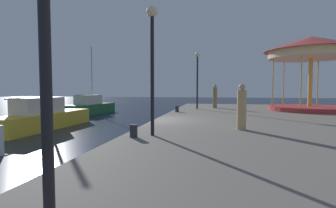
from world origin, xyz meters
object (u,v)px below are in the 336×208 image
(sailboat_yellow, at_px, (44,117))
(bollard_south, at_px, (177,109))
(carousel, at_px, (311,56))
(lamp_post_far_end, at_px, (197,70))
(bollard_north, at_px, (134,131))
(person_mid_promenade, at_px, (242,108))
(sailboat_green, at_px, (90,107))
(lamp_post_mid_promenade, at_px, (152,47))
(person_by_the_water, at_px, (215,97))

(sailboat_yellow, height_order, bollard_south, sailboat_yellow)
(carousel, distance_m, lamp_post_far_end, 7.91)
(bollard_north, bearing_deg, bollard_south, 90.12)
(carousel, height_order, person_mid_promenade, carousel)
(bollard_south, bearing_deg, person_mid_promenade, -63.17)
(sailboat_green, distance_m, person_mid_promenade, 17.64)
(bollard_north, bearing_deg, lamp_post_mid_promenade, 41.00)
(person_mid_promenade, bearing_deg, sailboat_green, 135.51)
(person_mid_promenade, bearing_deg, carousel, 60.37)
(lamp_post_mid_promenade, bearing_deg, person_mid_promenade, 30.75)
(bollard_north, bearing_deg, carousel, 52.96)
(carousel, height_order, lamp_post_far_end, carousel)
(sailboat_green, xyz_separation_m, lamp_post_far_end, (10.21, -2.77, 3.04))
(sailboat_green, distance_m, bollard_south, 10.62)
(sailboat_green, relative_size, bollard_south, 15.77)
(sailboat_yellow, xyz_separation_m, bollard_north, (7.29, -5.54, 0.31))
(sailboat_green, bearing_deg, sailboat_yellow, -78.52)
(lamp_post_far_end, bearing_deg, sailboat_yellow, -143.45)
(lamp_post_mid_promenade, relative_size, bollard_south, 10.37)
(sailboat_green, bearing_deg, bollard_south, -31.07)
(carousel, bearing_deg, sailboat_yellow, -158.73)
(lamp_post_far_end, height_order, person_by_the_water, lamp_post_far_end)
(carousel, xyz_separation_m, person_by_the_water, (-6.55, 1.45, -2.93))
(person_mid_promenade, distance_m, person_by_the_water, 11.18)
(sailboat_green, bearing_deg, lamp_post_far_end, -15.19)
(carousel, relative_size, lamp_post_far_end, 1.46)
(bollard_north, xyz_separation_m, person_by_the_water, (2.41, 13.32, 0.70))
(bollard_south, bearing_deg, carousel, 17.39)
(sailboat_yellow, bearing_deg, carousel, 21.27)
(sailboat_yellow, relative_size, person_by_the_water, 3.67)
(lamp_post_mid_promenade, bearing_deg, bollard_north, -139.00)
(person_mid_promenade, xyz_separation_m, person_by_the_water, (-1.04, 11.13, 0.10))
(sailboat_green, height_order, bollard_south, sailboat_green)
(carousel, distance_m, person_mid_promenade, 11.54)
(carousel, relative_size, person_mid_promenade, 3.66)
(sailboat_green, xyz_separation_m, lamp_post_mid_promenade, (9.61, -14.11, 2.98))
(sailboat_yellow, relative_size, lamp_post_mid_promenade, 1.69)
(sailboat_yellow, distance_m, person_by_the_water, 12.47)
(person_mid_promenade, bearing_deg, bollard_south, 116.83)
(person_mid_promenade, bearing_deg, sailboat_yellow, 162.66)
(person_mid_promenade, bearing_deg, bollard_north, -147.61)
(lamp_post_mid_promenade, xyz_separation_m, bollard_south, (-0.52, 8.63, -2.65))
(person_mid_promenade, bearing_deg, lamp_post_far_end, 103.81)
(sailboat_green, relative_size, person_mid_promenade, 3.70)
(lamp_post_far_end, bearing_deg, carousel, 0.77)
(lamp_post_mid_promenade, height_order, bollard_south, lamp_post_mid_promenade)
(lamp_post_mid_promenade, bearing_deg, carousel, 53.51)
(sailboat_yellow, xyz_separation_m, sailboat_green, (-1.83, 8.99, -0.02))
(lamp_post_far_end, distance_m, person_by_the_water, 2.87)
(bollard_north, distance_m, bollard_south, 9.06)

